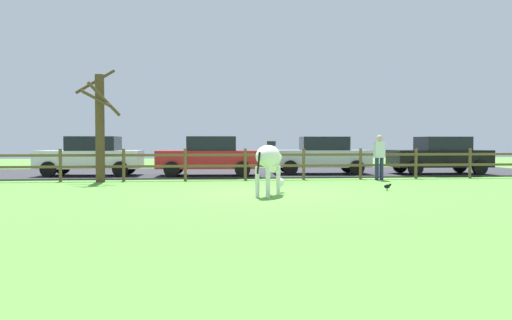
{
  "coord_description": "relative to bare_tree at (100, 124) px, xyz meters",
  "views": [
    {
      "loc": [
        -1.93,
        -13.61,
        1.39
      ],
      "look_at": [
        -0.28,
        0.61,
        0.89
      ],
      "focal_mm": 36.05,
      "sensor_mm": 36.0,
      "label": 1
    }
  ],
  "objects": [
    {
      "name": "paddock_fence",
      "position": [
        5.09,
        0.34,
        -1.35
      ],
      "size": [
        21.79,
        0.11,
        1.15
      ],
      "color": "brown",
      "rests_on": "ground_plane"
    },
    {
      "name": "parking_asphalt",
      "position": [
        5.25,
        4.64,
        -1.99
      ],
      "size": [
        28.0,
        7.4,
        0.05
      ],
      "primitive_type": "cube",
      "color": "#2D2D33",
      "rests_on": "ground_plane"
    },
    {
      "name": "bare_tree",
      "position": [
        0.0,
        0.0,
        0.0
      ],
      "size": [
        1.69,
        1.71,
        4.02
      ],
      "color": "#513A23",
      "rests_on": "ground_plane"
    },
    {
      "name": "ground_plane",
      "position": [
        5.25,
        -4.66,
        -2.01
      ],
      "size": [
        60.0,
        60.0,
        0.0
      ],
      "primitive_type": "plane",
      "color": "#549338"
    },
    {
      "name": "parked_car_white",
      "position": [
        -0.85,
        2.76,
        -1.17
      ],
      "size": [
        4.09,
        2.06,
        1.56
      ],
      "color": "white",
      "rests_on": "parking_asphalt"
    },
    {
      "name": "parked_car_silver",
      "position": [
        8.52,
        2.81,
        -1.17
      ],
      "size": [
        4.12,
        2.13,
        1.56
      ],
      "color": "#B7BABF",
      "rests_on": "parking_asphalt"
    },
    {
      "name": "parked_car_black",
      "position": [
        13.48,
        2.25,
        -1.17
      ],
      "size": [
        4.05,
        1.97,
        1.56
      ],
      "color": "black",
      "rests_on": "parking_asphalt"
    },
    {
      "name": "zebra",
      "position": [
        5.19,
        -5.15,
        -1.08
      ],
      "size": [
        1.15,
        1.76,
        1.41
      ],
      "color": "white",
      "rests_on": "ground_plane"
    },
    {
      "name": "crow_on_grass",
      "position": [
        8.75,
        -4.17,
        -1.88
      ],
      "size": [
        0.21,
        0.1,
        0.2
      ],
      "color": "black",
      "rests_on": "ground_plane"
    },
    {
      "name": "parked_car_red",
      "position": [
        3.82,
        2.22,
        -1.17
      ],
      "size": [
        4.11,
        2.1,
        1.56
      ],
      "color": "red",
      "rests_on": "parking_asphalt"
    },
    {
      "name": "visitor_near_fence",
      "position": [
        9.92,
        -0.28,
        -1.1
      ],
      "size": [
        0.37,
        0.24,
        1.64
      ],
      "color": "#232847",
      "rests_on": "ground_plane"
    }
  ]
}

